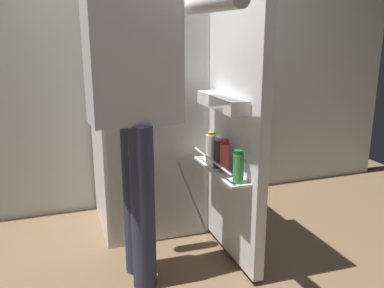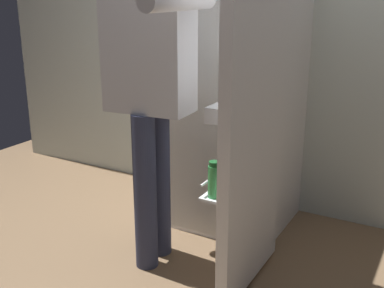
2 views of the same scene
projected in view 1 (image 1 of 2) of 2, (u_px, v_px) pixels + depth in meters
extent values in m
plane|color=brown|center=(171.00, 260.00, 2.32)|extent=(5.04, 5.04, 0.00)
cube|color=beige|center=(131.00, 40.00, 2.86)|extent=(4.40, 0.10, 2.43)
cube|color=white|center=(145.00, 103.00, 2.62)|extent=(0.64, 0.64, 1.64)
cube|color=white|center=(157.00, 112.00, 2.34)|extent=(0.60, 0.01, 1.60)
cube|color=white|center=(155.00, 124.00, 2.40)|extent=(0.56, 0.09, 0.01)
cube|color=white|center=(236.00, 116.00, 2.15)|extent=(0.06, 0.64, 1.60)
cube|color=white|center=(220.00, 170.00, 2.20)|extent=(0.11, 0.54, 0.01)
cylinder|color=silver|center=(212.00, 160.00, 2.17)|extent=(0.01, 0.52, 0.01)
cube|color=white|center=(222.00, 102.00, 2.10)|extent=(0.10, 0.46, 0.07)
cylinder|color=#EDE5CC|center=(211.00, 149.00, 2.28)|extent=(0.06, 0.06, 0.17)
cylinder|color=#B78933|center=(211.00, 133.00, 2.26)|extent=(0.04, 0.04, 0.02)
cylinder|color=#DB4C47|center=(225.00, 158.00, 2.14)|extent=(0.05, 0.05, 0.15)
cylinder|color=#B22D28|center=(225.00, 142.00, 2.12)|extent=(0.04, 0.04, 0.03)
cylinder|color=green|center=(238.00, 169.00, 1.97)|extent=(0.05, 0.05, 0.15)
cylinder|color=#195B28|center=(239.00, 152.00, 1.95)|extent=(0.05, 0.05, 0.02)
cylinder|color=#333842|center=(219.00, 154.00, 2.21)|extent=(0.06, 0.06, 0.15)
cylinder|color=silver|center=(219.00, 139.00, 2.19)|extent=(0.05, 0.05, 0.02)
cylinder|color=#2D334C|center=(135.00, 198.00, 2.12)|extent=(0.12, 0.12, 0.84)
cylinder|color=#2D334C|center=(143.00, 209.00, 1.99)|extent=(0.12, 0.12, 0.84)
cube|color=silver|center=(133.00, 59.00, 1.87)|extent=(0.44, 0.25, 0.60)
cylinder|color=silver|center=(122.00, 61.00, 2.06)|extent=(0.08, 0.08, 0.56)
cylinder|color=silver|center=(208.00, 3.00, 1.72)|extent=(0.12, 0.57, 0.08)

